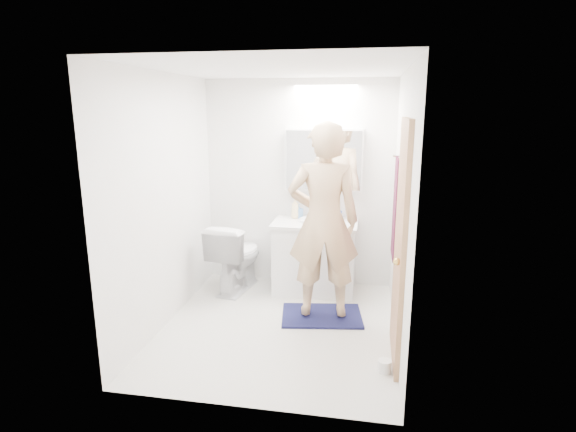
% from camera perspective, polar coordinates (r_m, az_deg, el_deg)
% --- Properties ---
extents(floor, '(2.50, 2.50, 0.00)m').
position_cam_1_polar(floor, '(4.56, -1.20, -13.65)').
color(floor, silver).
rests_on(floor, ground).
extents(ceiling, '(2.50, 2.50, 0.00)m').
position_cam_1_polar(ceiling, '(4.08, -1.37, 17.98)').
color(ceiling, white).
rests_on(ceiling, floor).
extents(wall_back, '(2.50, 0.00, 2.50)m').
position_cam_1_polar(wall_back, '(5.37, 1.34, 4.02)').
color(wall_back, white).
rests_on(wall_back, floor).
extents(wall_front, '(2.50, 0.00, 2.50)m').
position_cam_1_polar(wall_front, '(2.98, -6.00, -3.73)').
color(wall_front, white).
rests_on(wall_front, floor).
extents(wall_left, '(0.00, 2.50, 2.50)m').
position_cam_1_polar(wall_left, '(4.50, -15.15, 1.72)').
color(wall_left, white).
rests_on(wall_left, floor).
extents(wall_right, '(0.00, 2.50, 2.50)m').
position_cam_1_polar(wall_right, '(4.09, 14.01, 0.65)').
color(wall_right, white).
rests_on(wall_right, floor).
extents(vanity_cabinet, '(0.90, 0.55, 0.78)m').
position_cam_1_polar(vanity_cabinet, '(5.26, 3.34, -5.31)').
color(vanity_cabinet, white).
rests_on(vanity_cabinet, floor).
extents(countertop, '(0.95, 0.58, 0.04)m').
position_cam_1_polar(countertop, '(5.14, 3.40, -0.98)').
color(countertop, white).
rests_on(countertop, vanity_cabinet).
extents(sink_basin, '(0.36, 0.36, 0.03)m').
position_cam_1_polar(sink_basin, '(5.16, 3.45, -0.52)').
color(sink_basin, white).
rests_on(sink_basin, countertop).
extents(faucet, '(0.02, 0.02, 0.16)m').
position_cam_1_polar(faucet, '(5.33, 3.69, 0.64)').
color(faucet, white).
rests_on(faucet, countertop).
extents(medicine_cabinet, '(0.88, 0.14, 0.70)m').
position_cam_1_polar(medicine_cabinet, '(5.22, 4.52, 7.03)').
color(medicine_cabinet, white).
rests_on(medicine_cabinet, wall_back).
extents(mirror_panel, '(0.84, 0.01, 0.66)m').
position_cam_1_polar(mirror_panel, '(5.14, 4.43, 6.94)').
color(mirror_panel, silver).
rests_on(mirror_panel, medicine_cabinet).
extents(toilet, '(0.57, 0.85, 0.81)m').
position_cam_1_polar(toilet, '(5.32, -6.49, -5.00)').
color(toilet, white).
rests_on(toilet, floor).
extents(bath_rug, '(0.87, 0.66, 0.02)m').
position_cam_1_polar(bath_rug, '(4.76, 4.24, -12.32)').
color(bath_rug, '#161542').
rests_on(bath_rug, floor).
extents(person, '(0.75, 0.55, 1.91)m').
position_cam_1_polar(person, '(4.42, 4.46, -0.67)').
color(person, tan).
rests_on(person, bath_rug).
extents(door, '(0.04, 0.80, 2.00)m').
position_cam_1_polar(door, '(3.80, 13.87, -3.42)').
color(door, '#A68153').
rests_on(door, wall_right).
extents(door_knob, '(0.06, 0.06, 0.06)m').
position_cam_1_polar(door_knob, '(3.53, 13.47, -5.57)').
color(door_knob, gold).
rests_on(door_knob, door).
extents(towel, '(0.02, 0.42, 1.00)m').
position_cam_1_polar(towel, '(4.65, 13.25, 0.93)').
color(towel, '#151238').
rests_on(towel, wall_right).
extents(towel_hook, '(0.07, 0.02, 0.02)m').
position_cam_1_polar(towel_hook, '(4.57, 13.43, 7.32)').
color(towel_hook, silver).
rests_on(towel_hook, wall_right).
extents(soap_bottle_a, '(0.12, 0.12, 0.24)m').
position_cam_1_polar(soap_bottle_a, '(5.29, 0.89, 1.01)').
color(soap_bottle_a, beige).
rests_on(soap_bottle_a, countertop).
extents(soap_bottle_b, '(0.10, 0.10, 0.16)m').
position_cam_1_polar(soap_bottle_b, '(5.32, 1.36, 0.64)').
color(soap_bottle_b, '#5E90CA').
rests_on(soap_bottle_b, countertop).
extents(toothbrush_cup, '(0.14, 0.14, 0.10)m').
position_cam_1_polar(toothbrush_cup, '(5.26, 6.21, 0.08)').
color(toothbrush_cup, '#3F61BF').
rests_on(toothbrush_cup, countertop).
extents(toilet_paper_roll, '(0.11, 0.11, 0.10)m').
position_cam_1_polar(toilet_paper_roll, '(3.94, 11.99, -17.87)').
color(toilet_paper_roll, silver).
rests_on(toilet_paper_roll, floor).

